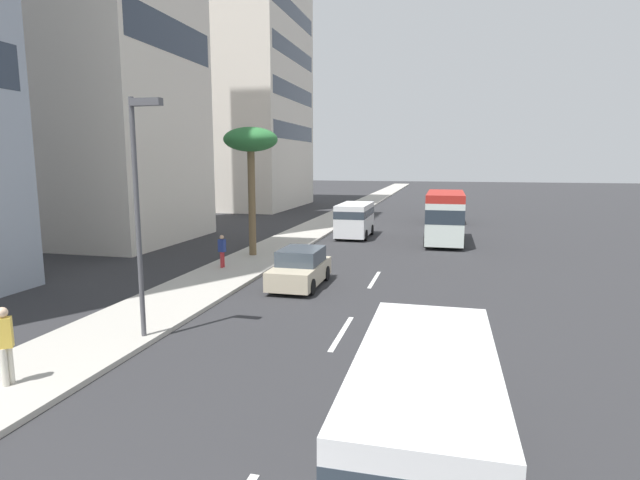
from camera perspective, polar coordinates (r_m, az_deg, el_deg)
ground_plane at (r=34.81m, az=8.99°, el=0.24°), size 198.00×198.00×0.00m
sidewalk_right at (r=35.98m, az=-1.68°, el=0.75°), size 162.00×3.29×0.15m
lane_stripe_mid at (r=15.61m, az=2.46°, el=-10.40°), size 3.20×0.16×0.01m
lane_stripe_far at (r=22.45m, az=6.14°, el=-4.45°), size 3.20×0.16×0.01m
minibus_lead at (r=33.03m, az=13.87°, el=2.71°), size 6.54×2.37×3.22m
car_second at (r=21.12m, az=-2.23°, el=-3.22°), size 4.02×1.85×1.56m
van_third at (r=8.45m, az=11.70°, el=-18.51°), size 5.38×2.22×2.25m
van_fourth at (r=34.63m, az=3.93°, el=2.48°), size 4.67×2.13×2.30m
van_fifth at (r=44.49m, az=14.10°, el=3.80°), size 5.10×2.15×2.51m
pedestrian_near_lamp at (r=13.52m, az=-31.92°, el=-9.70°), size 0.36×0.39×1.81m
pedestrian_mid_block at (r=24.44m, az=-10.96°, el=-1.10°), size 0.30×0.36×1.56m
palm_tree at (r=27.18m, az=-7.80°, el=10.63°), size 2.83×2.83×6.77m
street_lamp at (r=14.95m, az=-19.63°, el=5.09°), size 0.24×0.97×6.73m
office_tower_far at (r=59.97m, az=-8.60°, el=20.46°), size 15.65×11.67×34.61m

